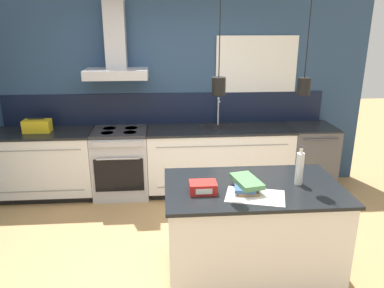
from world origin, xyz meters
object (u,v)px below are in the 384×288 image
at_px(yellow_toolbox, 37,126).
at_px(oven_range, 121,163).
at_px(dishwasher, 309,157).
at_px(bottle_on_island, 300,168).
at_px(red_supply_box, 203,187).
at_px(book_stack, 246,184).

bearing_deg(yellow_toolbox, oven_range, -0.24).
relative_size(dishwasher, bottle_on_island, 2.59).
bearing_deg(red_supply_box, yellow_toolbox, 134.65).
height_order(dishwasher, red_supply_box, red_supply_box).
xyz_separation_m(dishwasher, bottle_on_island, (-0.86, -1.87, 0.61)).
distance_m(oven_range, red_supply_box, 2.22).
distance_m(oven_range, dishwasher, 2.62).
bearing_deg(bottle_on_island, red_supply_box, -172.89).
xyz_separation_m(red_supply_box, yellow_toolbox, (-1.95, 1.97, 0.04)).
xyz_separation_m(book_stack, red_supply_box, (-0.37, -0.01, -0.01)).
relative_size(dishwasher, book_stack, 2.48).
distance_m(red_supply_box, yellow_toolbox, 2.77).
bearing_deg(bottle_on_island, book_stack, -168.87).
xyz_separation_m(bottle_on_island, red_supply_box, (-0.85, -0.11, -0.11)).
height_order(bottle_on_island, book_stack, bottle_on_island).
bearing_deg(dishwasher, oven_range, -179.91).
relative_size(dishwasher, red_supply_box, 4.01).
bearing_deg(oven_range, book_stack, -57.07).
distance_m(book_stack, yellow_toolbox, 3.04).
distance_m(oven_range, book_stack, 2.39).
xyz_separation_m(dishwasher, book_stack, (-1.35, -1.96, 0.51)).
bearing_deg(oven_range, bottle_on_island, -46.69).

